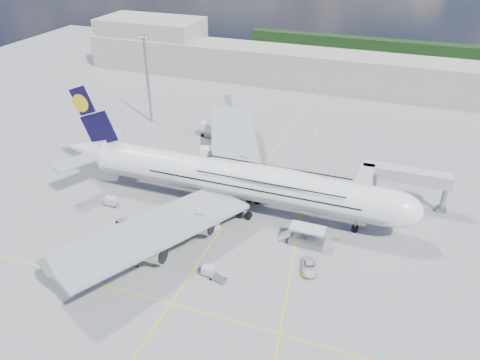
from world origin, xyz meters
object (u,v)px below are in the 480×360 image
(light_mast, at_px, (148,79))
(crew_van, at_px, (292,236))
(crew_nose, at_px, (338,239))
(cone_tail, at_px, (79,166))
(service_van, at_px, (309,267))
(crew_loader, at_px, (303,275))
(crew_tug, at_px, (151,263))
(dolly_nose_far, at_px, (218,278))
(dolly_row_b, at_px, (133,258))
(dolly_back, at_px, (111,201))
(catering_truck_inner, at_px, (214,157))
(dolly_row_a, at_px, (124,221))
(cone_wing_left_inner, at_px, (211,171))
(cone_wing_right_outer, at_px, (117,246))
(dolly_row_c, at_px, (185,222))
(cone_nose, at_px, (367,226))
(cargo_loader, at_px, (306,238))
(crew_wing, at_px, (182,242))
(dolly_nose_near, at_px, (208,271))
(baggage_tug, at_px, (212,223))
(cone_wing_right_inner, at_px, (185,231))
(jet_bridge, at_px, (390,179))
(airliner, at_px, (237,180))
(catering_truck_outer, at_px, (211,131))
(cone_wing_left_outer, at_px, (252,141))

(light_mast, bearing_deg, crew_van, -37.59)
(crew_nose, relative_size, cone_tail, 2.57)
(cone_tail, bearing_deg, service_van, -16.31)
(crew_loader, bearing_deg, crew_tug, -107.57)
(dolly_nose_far, bearing_deg, light_mast, 144.76)
(crew_nose, bearing_deg, dolly_nose_far, -143.27)
(dolly_row_b, distance_m, dolly_back, 20.90)
(catering_truck_inner, height_order, service_van, catering_truck_inner)
(dolly_row_a, xyz_separation_m, service_van, (38.51, -1.27, 0.39))
(cone_wing_left_inner, xyz_separation_m, cone_wing_right_outer, (-4.99, -32.90, 0.00))
(dolly_row_c, bearing_deg, dolly_back, 152.78)
(cone_nose, bearing_deg, cone_wing_right_outer, -152.08)
(cargo_loader, height_order, dolly_row_b, cargo_loader)
(dolly_back, height_order, service_van, dolly_back)
(cargo_loader, distance_m, light_mast, 71.72)
(cargo_loader, distance_m, cone_wing_left_inner, 34.03)
(dolly_nose_far, height_order, cone_wing_right_outer, cone_wing_right_outer)
(service_van, xyz_separation_m, crew_tug, (-26.53, -8.79, 0.21))
(dolly_nose_far, relative_size, crew_wing, 1.91)
(dolly_row_b, height_order, service_van, dolly_row_b)
(dolly_nose_near, bearing_deg, light_mast, 126.19)
(crew_loader, xyz_separation_m, crew_van, (-4.44, 10.25, -0.03))
(cargo_loader, xyz_separation_m, cone_nose, (10.27, 9.45, -0.99))
(baggage_tug, height_order, crew_tug, baggage_tug)
(dolly_back, bearing_deg, cone_wing_right_inner, -12.36)
(jet_bridge, height_order, cone_tail, jet_bridge)
(service_van, distance_m, crew_van, 9.27)
(dolly_nose_near, bearing_deg, cone_tail, 150.04)
(dolly_nose_near, distance_m, cone_nose, 33.99)
(dolly_nose_near, distance_m, crew_loader, 16.25)
(cone_wing_right_outer, bearing_deg, dolly_row_b, -29.51)
(dolly_back, distance_m, crew_loader, 44.76)
(jet_bridge, distance_m, cone_nose, 11.16)
(baggage_tug, bearing_deg, dolly_nose_near, -47.15)
(dolly_nose_far, relative_size, cone_wing_right_inner, 5.94)
(airliner, height_order, crew_van, airliner)
(crew_loader, bearing_deg, cone_wing_left_inner, -165.98)
(service_van, xyz_separation_m, cone_wing_right_inner, (-25.44, 2.67, -0.48))
(cargo_loader, height_order, crew_tug, cargo_loader)
(dolly_nose_far, bearing_deg, dolly_back, 172.15)
(cone_nose, bearing_deg, dolly_row_a, -161.55)
(crew_van, xyz_separation_m, cone_nose, (12.98, 9.00, -0.49))
(jet_bridge, xyz_separation_m, dolly_row_c, (-37.33, -20.07, -6.48))
(dolly_nose_near, relative_size, catering_truck_outer, 0.41)
(service_van, relative_size, cone_tail, 8.67)
(catering_truck_inner, relative_size, crew_loader, 5.05)
(dolly_row_b, bearing_deg, dolly_back, 128.33)
(cone_wing_left_outer, bearing_deg, light_mast, 174.41)
(crew_van, distance_m, crew_tug, 27.12)
(dolly_nose_near, relative_size, crew_loader, 1.82)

